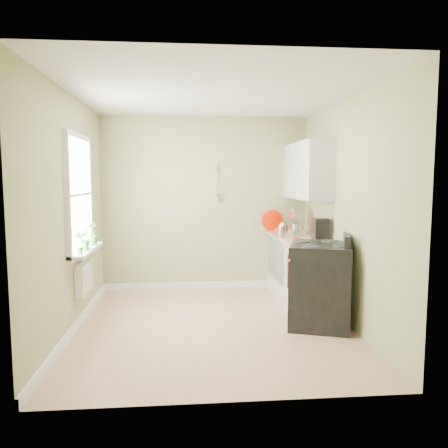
{
  "coord_description": "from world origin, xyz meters",
  "views": [
    {
      "loc": [
        -0.31,
        -5.03,
        1.75
      ],
      "look_at": [
        0.18,
        0.55,
        1.16
      ],
      "focal_mm": 35.0,
      "sensor_mm": 36.0,
      "label": 1
    }
  ],
  "objects": [
    {
      "name": "stove",
      "position": [
        1.28,
        -0.07,
        0.5
      ],
      "size": [
        0.93,
        0.98,
        1.1
      ],
      "color": "black",
      "rests_on": "floor"
    },
    {
      "name": "ceiling",
      "position": [
        0.0,
        0.0,
        2.71
      ],
      "size": [
        3.2,
        3.6,
        0.02
      ],
      "primitive_type": "cube",
      "color": "white",
      "rests_on": "wall_back"
    },
    {
      "name": "plant_a",
      "position": [
        -1.5,
        -0.08,
        1.03
      ],
      "size": [
        0.16,
        0.14,
        0.27
      ],
      "primitive_type": "imported",
      "rotation": [
        0.0,
        0.0,
        0.36
      ],
      "color": "#2D6723",
      "rests_on": "window_sill"
    },
    {
      "name": "base_cabinets",
      "position": [
        1.3,
        1.0,
        0.43
      ],
      "size": [
        0.6,
        1.6,
        0.87
      ],
      "primitive_type": "cube",
      "color": "silver",
      "rests_on": "floor"
    },
    {
      "name": "wall_back",
      "position": [
        0.0,
        1.81,
        1.35
      ],
      "size": [
        3.2,
        0.02,
        2.7
      ],
      "primitive_type": "cube",
      "color": "tan",
      "rests_on": "floor"
    },
    {
      "name": "window",
      "position": [
        -1.58,
        0.3,
        1.55
      ],
      "size": [
        0.06,
        1.14,
        1.44
      ],
      "color": "white",
      "rests_on": "wall_left"
    },
    {
      "name": "floor",
      "position": [
        0.0,
        0.0,
        -0.01
      ],
      "size": [
        3.2,
        3.6,
        0.02
      ],
      "primitive_type": "cube",
      "color": "tan",
      "rests_on": "ground"
    },
    {
      "name": "upper_cabinets",
      "position": [
        1.43,
        1.1,
        1.85
      ],
      "size": [
        0.35,
        1.4,
        0.8
      ],
      "primitive_type": "cube",
      "color": "silver",
      "rests_on": "wall_right"
    },
    {
      "name": "radiator",
      "position": [
        -1.54,
        0.25,
        0.55
      ],
      "size": [
        0.12,
        0.5,
        0.35
      ],
      "primitive_type": "cube",
      "color": "white",
      "rests_on": "wall_left"
    },
    {
      "name": "stand_mixer",
      "position": [
        1.33,
        1.36,
        1.07
      ],
      "size": [
        0.22,
        0.33,
        0.38
      ],
      "color": "#B2B2B7",
      "rests_on": "countertop"
    },
    {
      "name": "kettle",
      "position": [
        1.05,
        1.0,
        1.01
      ],
      "size": [
        0.2,
        0.12,
        0.21
      ],
      "color": "silver",
      "rests_on": "countertop"
    },
    {
      "name": "countertop",
      "position": [
        1.29,
        1.0,
        0.89
      ],
      "size": [
        0.64,
        1.6,
        0.04
      ],
      "primitive_type": "cube",
      "color": "tan",
      "rests_on": "base_cabinets"
    },
    {
      "name": "plant_c",
      "position": [
        -1.5,
        0.59,
        1.05
      ],
      "size": [
        0.23,
        0.23,
        0.29
      ],
      "primitive_type": "imported",
      "rotation": [
        0.0,
        0.0,
        3.97
      ],
      "color": "#2D6723",
      "rests_on": "window_sill"
    },
    {
      "name": "wall_utensils",
      "position": [
        0.2,
        1.78,
        1.56
      ],
      "size": [
        0.02,
        0.14,
        0.58
      ],
      "color": "tan",
      "rests_on": "wall_back"
    },
    {
      "name": "wall_left",
      "position": [
        -1.61,
        0.0,
        1.35
      ],
      "size": [
        0.02,
        3.6,
        2.7
      ],
      "primitive_type": "cube",
      "color": "tan",
      "rests_on": "floor"
    },
    {
      "name": "coffee_maker",
      "position": [
        1.45,
        0.52,
        1.06
      ],
      "size": [
        0.18,
        0.2,
        0.32
      ],
      "color": "black",
      "rests_on": "countertop"
    },
    {
      "name": "jar",
      "position": [
        1.08,
        0.35,
        0.95
      ],
      "size": [
        0.08,
        0.08,
        0.09
      ],
      "color": "#A59585",
      "rests_on": "countertop"
    },
    {
      "name": "wall_right",
      "position": [
        1.61,
        0.0,
        1.35
      ],
      "size": [
        0.02,
        3.6,
        2.7
      ],
      "primitive_type": "cube",
      "color": "tan",
      "rests_on": "floor"
    },
    {
      "name": "window_sill",
      "position": [
        -1.51,
        0.3,
        0.88
      ],
      "size": [
        0.18,
        1.14,
        0.04
      ],
      "primitive_type": "cube",
      "color": "white",
      "rests_on": "wall_left"
    },
    {
      "name": "plant_b",
      "position": [
        -1.5,
        0.17,
        1.04
      ],
      "size": [
        0.17,
        0.19,
        0.27
      ],
      "primitive_type": "imported",
      "rotation": [
        0.0,
        0.0,
        1.98
      ],
      "color": "#2D6723",
      "rests_on": "window_sill"
    },
    {
      "name": "red_tray",
      "position": [
        1.05,
        1.72,
        1.08
      ],
      "size": [
        0.34,
        0.1,
        0.34
      ],
      "primitive_type": "cylinder",
      "rotation": [
        1.45,
        0.0,
        0.12
      ],
      "color": "#C11C00",
      "rests_on": "countertop"
    }
  ]
}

